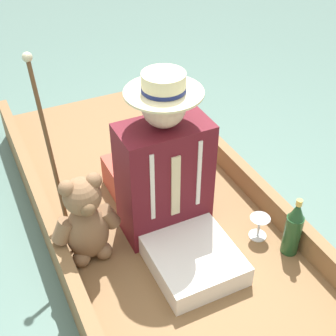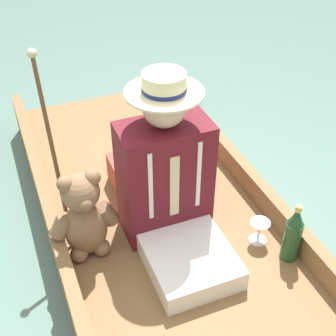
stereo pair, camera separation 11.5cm
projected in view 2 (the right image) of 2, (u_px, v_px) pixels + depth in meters
name	position (u px, v px, depth m)	size (l,w,h in m)	color
ground_plane	(178.00, 268.00, 2.37)	(16.00, 16.00, 0.00)	slate
punt_boat	(178.00, 257.00, 2.32)	(1.14, 3.23, 0.28)	brown
seat_cushion	(150.00, 173.00, 2.61)	(0.42, 0.30, 0.18)	#B24738
seated_person	(170.00, 184.00, 2.17)	(0.42, 0.69, 0.85)	white
teddy_bear	(84.00, 217.00, 2.14)	(0.33, 0.19, 0.47)	#846042
wine_glass	(260.00, 227.00, 2.27)	(0.10, 0.10, 0.12)	silver
walking_cane	(50.00, 138.00, 2.11)	(0.04, 0.34, 0.90)	brown
champagne_bottle	(293.00, 234.00, 2.15)	(0.08, 0.08, 0.32)	#1E4723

